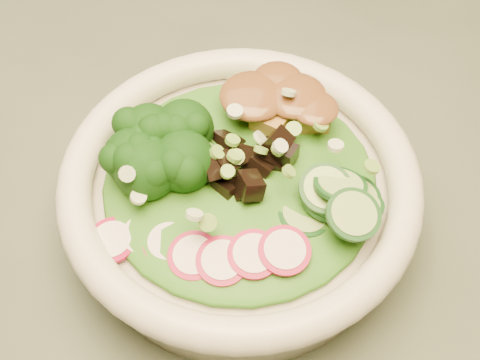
# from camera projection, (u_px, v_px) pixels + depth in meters

# --- Properties ---
(dining_table) EXTENTS (1.20, 0.80, 0.75)m
(dining_table) POSITION_uv_depth(u_px,v_px,m) (1.00, 211.00, 0.60)
(dining_table) COLOR black
(dining_table) RESTS_ON ground
(salad_bowl) EXTENTS (0.23, 0.23, 0.06)m
(salad_bowl) POSITION_uv_depth(u_px,v_px,m) (240.00, 196.00, 0.43)
(salad_bowl) COLOR white
(salad_bowl) RESTS_ON dining_table
(lettuce_bed) EXTENTS (0.17, 0.17, 0.02)m
(lettuce_bed) POSITION_uv_depth(u_px,v_px,m) (240.00, 179.00, 0.42)
(lettuce_bed) COLOR #1B6014
(lettuce_bed) RESTS_ON salad_bowl
(broccoli_florets) EXTENTS (0.08, 0.08, 0.04)m
(broccoli_florets) POSITION_uv_depth(u_px,v_px,m) (160.00, 145.00, 0.42)
(broccoli_florets) COLOR black
(broccoli_florets) RESTS_ON salad_bowl
(radish_slices) EXTENTS (0.10, 0.06, 0.02)m
(radish_slices) POSITION_uv_depth(u_px,v_px,m) (210.00, 252.00, 0.39)
(radish_slices) COLOR #9F0C36
(radish_slices) RESTS_ON salad_bowl
(cucumber_slices) EXTENTS (0.07, 0.07, 0.03)m
(cucumber_slices) POSITION_uv_depth(u_px,v_px,m) (326.00, 198.00, 0.40)
(cucumber_slices) COLOR #A7CD72
(cucumber_slices) RESTS_ON salad_bowl
(mushroom_heap) EXTENTS (0.07, 0.07, 0.03)m
(mushroom_heap) POSITION_uv_depth(u_px,v_px,m) (246.00, 156.00, 0.42)
(mushroom_heap) COLOR black
(mushroom_heap) RESTS_ON salad_bowl
(tofu_cubes) EXTENTS (0.09, 0.07, 0.03)m
(tofu_cubes) POSITION_uv_depth(u_px,v_px,m) (271.00, 110.00, 0.44)
(tofu_cubes) COLOR olive
(tofu_cubes) RESTS_ON salad_bowl
(peanut_sauce) EXTENTS (0.06, 0.05, 0.01)m
(peanut_sauce) POSITION_uv_depth(u_px,v_px,m) (271.00, 98.00, 0.43)
(peanut_sauce) COLOR brown
(peanut_sauce) RESTS_ON tofu_cubes
(scallion_garnish) EXTENTS (0.16, 0.16, 0.02)m
(scallion_garnish) POSITION_uv_depth(u_px,v_px,m) (240.00, 160.00, 0.40)
(scallion_garnish) COLOR #74AE3D
(scallion_garnish) RESTS_ON salad_bowl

